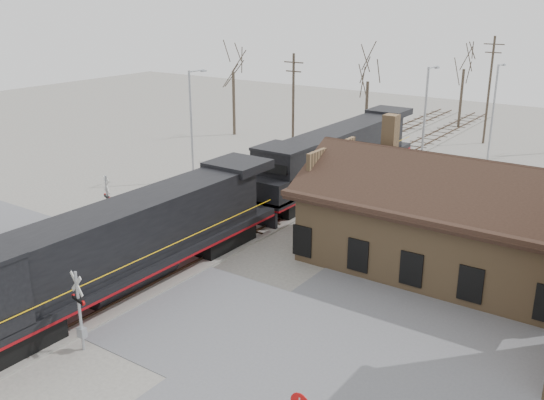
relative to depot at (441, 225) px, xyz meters
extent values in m
plane|color=#A59F95|center=(-11.99, -12.00, -2.41)|extent=(140.00, 140.00, 0.00)
cube|color=slate|center=(-11.99, -12.00, -2.39)|extent=(60.00, 9.00, 0.03)
cube|color=slate|center=(6.01, -8.00, -2.39)|extent=(22.00, 26.00, 0.03)
cube|color=#A59F95|center=(-11.99, 3.00, -2.35)|extent=(3.40, 90.00, 0.12)
cube|color=#473323|center=(-12.71, 3.00, -2.24)|extent=(0.08, 90.00, 0.14)
cube|color=#473323|center=(-11.27, 3.00, -2.24)|extent=(0.08, 90.00, 0.14)
cube|color=#A59F95|center=(-16.49, 3.00, -2.35)|extent=(3.40, 90.00, 0.12)
cube|color=#473323|center=(-17.21, 3.00, -2.24)|extent=(0.08, 90.00, 0.14)
cube|color=#473323|center=(-15.77, 3.00, -2.24)|extent=(0.08, 90.00, 0.14)
cube|color=#8E6E49|center=(0.01, 0.00, -0.41)|extent=(14.00, 8.00, 4.00)
cube|color=black|center=(0.01, 0.00, 1.69)|extent=(15.20, 9.20, 0.30)
cube|color=black|center=(0.01, -2.30, 2.69)|extent=(15.00, 4.71, 2.66)
cube|color=black|center=(0.01, 2.30, 2.69)|extent=(15.00, 4.71, 2.66)
cube|color=#8E6E49|center=(-3.99, 1.50, 4.39)|extent=(0.80, 0.80, 2.20)
cube|color=black|center=(-11.99, -18.97, -1.81)|extent=(2.70, 4.32, 1.08)
cube|color=black|center=(-11.99, -4.95, -1.81)|extent=(2.70, 4.32, 1.08)
cube|color=black|center=(-11.99, -11.96, -0.95)|extent=(3.24, 21.58, 0.38)
cube|color=maroon|center=(-11.99, -11.96, -1.19)|extent=(3.26, 21.58, 0.13)
cube|color=black|center=(-11.99, -10.61, 0.72)|extent=(2.80, 15.64, 3.02)
cube|color=black|center=(-11.99, 3.11, -1.81)|extent=(2.70, 4.32, 1.08)
cube|color=black|center=(-11.99, 17.13, -1.81)|extent=(2.70, 4.32, 1.08)
cube|color=black|center=(-11.99, 10.12, -0.95)|extent=(3.24, 21.58, 0.38)
cube|color=maroon|center=(-11.99, 10.12, -1.19)|extent=(3.26, 21.58, 0.13)
cube|color=black|center=(-11.99, 11.47, 0.72)|extent=(2.80, 15.64, 3.02)
cube|color=black|center=(-11.99, 2.14, 0.72)|extent=(3.24, 3.02, 3.02)
cube|color=black|center=(-11.99, 0.30, -0.20)|extent=(3.24, 1.94, 1.51)
cube|color=black|center=(-11.99, -0.77, -1.81)|extent=(3.02, 0.25, 1.08)
cylinder|color=#A5A8AD|center=(-9.39, -17.02, -0.58)|extent=(0.13, 0.13, 3.66)
cube|color=silver|center=(-9.39, -17.02, 0.70)|extent=(0.95, 0.22, 0.96)
cube|color=silver|center=(-9.39, -17.02, 0.70)|extent=(0.95, 0.22, 0.96)
cube|color=black|center=(-9.39, -17.02, -0.03)|extent=(0.84, 0.31, 0.14)
cylinder|color=#B20C0C|center=(-9.79, -16.94, -0.03)|extent=(0.23, 0.12, 0.22)
cylinder|color=#B20C0C|center=(-8.98, -17.10, -0.03)|extent=(0.23, 0.12, 0.22)
cube|color=#A5A8AD|center=(-9.39, -17.02, -1.58)|extent=(0.37, 0.27, 0.46)
cylinder|color=#A5A8AD|center=(-18.67, -7.45, -0.44)|extent=(0.14, 0.14, 3.93)
cube|color=silver|center=(-18.67, -7.45, 0.93)|extent=(0.97, 0.42, 1.03)
cube|color=silver|center=(-18.67, -7.45, 0.93)|extent=(0.97, 0.42, 1.03)
cube|color=black|center=(-18.67, -7.45, 0.15)|extent=(0.88, 0.47, 0.15)
cylinder|color=#B20C0C|center=(-18.26, -7.62, 0.15)|extent=(0.25, 0.16, 0.24)
cylinder|color=#B20C0C|center=(-19.08, -7.29, 0.15)|extent=(0.25, 0.16, 0.24)
cube|color=#A5A8AD|center=(-18.67, -7.45, -1.52)|extent=(0.39, 0.29, 0.49)
cylinder|color=#A5A8AD|center=(-22.36, 4.53, 2.07)|extent=(0.18, 0.18, 8.95)
cylinder|color=#A5A8AD|center=(-22.36, 5.43, 6.44)|extent=(0.12, 1.80, 0.12)
cube|color=#A5A8AD|center=(-22.36, 6.23, 6.34)|extent=(0.25, 0.50, 0.12)
cylinder|color=#A5A8AD|center=(-5.69, 11.39, 2.41)|extent=(0.18, 0.18, 9.64)
cylinder|color=#A5A8AD|center=(-5.69, 12.29, 7.13)|extent=(0.12, 1.80, 0.12)
cube|color=#A5A8AD|center=(-5.69, 13.09, 7.03)|extent=(0.25, 0.50, 0.12)
cylinder|color=#A5A8AD|center=(-3.57, 21.68, 2.13)|extent=(0.18, 0.18, 9.07)
cylinder|color=#A5A8AD|center=(-3.57, 22.58, 6.57)|extent=(0.12, 1.80, 0.12)
cube|color=#A5A8AD|center=(-3.57, 23.38, 6.47)|extent=(0.25, 0.50, 0.12)
cylinder|color=#382D23|center=(-19.90, 15.71, 2.39)|extent=(0.24, 0.24, 9.59)
cube|color=#382D23|center=(-19.90, 15.71, 6.38)|extent=(2.00, 0.10, 0.10)
cube|color=#382D23|center=(-19.90, 15.71, 5.58)|extent=(1.60, 0.10, 0.10)
cylinder|color=#382D23|center=(-6.85, 31.80, 2.98)|extent=(0.24, 0.24, 10.76)
cube|color=#382D23|center=(-6.85, 31.80, 7.56)|extent=(2.00, 0.10, 0.10)
cube|color=#382D23|center=(-6.85, 31.80, 6.76)|extent=(1.60, 0.10, 0.10)
cylinder|color=#382D23|center=(-30.63, 20.49, 1.00)|extent=(0.32, 0.32, 6.81)
cylinder|color=#382D23|center=(-17.00, 25.02, 0.75)|extent=(0.32, 0.32, 6.31)
cylinder|color=#382D23|center=(-11.58, 38.17, 0.93)|extent=(0.32, 0.32, 6.68)
camera|label=1|loc=(10.12, -30.96, 11.93)|focal=40.00mm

